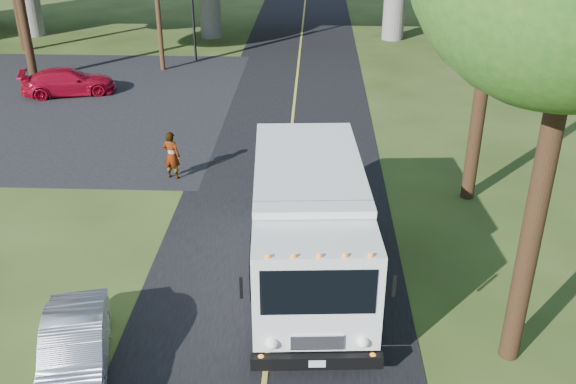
# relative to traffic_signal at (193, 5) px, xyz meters

# --- Properties ---
(ground) EXTENTS (120.00, 120.00, 0.00)m
(ground) POSITION_rel_traffic_signal_xyz_m (6.00, -26.00, -3.20)
(ground) COLOR #303F16
(ground) RESTS_ON ground
(road) EXTENTS (7.00, 90.00, 0.02)m
(road) POSITION_rel_traffic_signal_xyz_m (6.00, -16.00, -3.19)
(road) COLOR black
(road) RESTS_ON ground
(parking_lot) EXTENTS (16.00, 18.00, 0.01)m
(parking_lot) POSITION_rel_traffic_signal_xyz_m (-5.00, -8.00, -3.19)
(parking_lot) COLOR black
(parking_lot) RESTS_ON ground
(lane_line) EXTENTS (0.12, 90.00, 0.01)m
(lane_line) POSITION_rel_traffic_signal_xyz_m (6.00, -16.00, -3.17)
(lane_line) COLOR gold
(lane_line) RESTS_ON road
(traffic_signal) EXTENTS (0.18, 0.22, 5.20)m
(traffic_signal) POSITION_rel_traffic_signal_xyz_m (0.00, 0.00, 0.00)
(traffic_signal) COLOR black
(traffic_signal) RESTS_ON ground
(step_van) EXTENTS (3.30, 7.80, 3.21)m
(step_van) POSITION_rel_traffic_signal_xyz_m (6.88, -22.20, -1.46)
(step_van) COLOR white
(step_van) RESTS_ON ground
(red_sedan) EXTENTS (4.77, 3.00, 1.29)m
(red_sedan) POSITION_rel_traffic_signal_xyz_m (-5.16, -6.53, -2.56)
(red_sedan) COLOR #A40A20
(red_sedan) RESTS_ON ground
(silver_sedan) EXTENTS (2.24, 4.00, 1.25)m
(silver_sedan) POSITION_rel_traffic_signal_xyz_m (1.89, -26.00, -2.58)
(silver_sedan) COLOR #94969C
(silver_sedan) RESTS_ON ground
(pedestrian) EXTENTS (0.74, 0.59, 1.77)m
(pedestrian) POSITION_rel_traffic_signal_xyz_m (1.94, -15.96, -2.31)
(pedestrian) COLOR gray
(pedestrian) RESTS_ON ground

